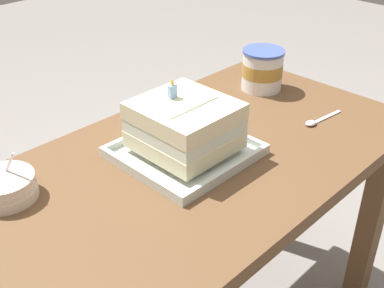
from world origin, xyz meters
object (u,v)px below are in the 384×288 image
at_px(bowl_stack, 5,187).
at_px(ice_cream_tub, 262,69).
at_px(birthday_cake, 185,125).
at_px(serving_spoon_near_tray, 315,121).
at_px(foil_tray, 185,152).

height_order(bowl_stack, ice_cream_tub, ice_cream_tub).
xyz_separation_m(birthday_cake, serving_spoon_near_tray, (0.35, -0.13, -0.07)).
relative_size(bowl_stack, serving_spoon_near_tray, 0.92).
relative_size(foil_tray, ice_cream_tub, 2.35).
bearing_deg(foil_tray, ice_cream_tub, 13.52).
xyz_separation_m(foil_tray, bowl_stack, (-0.37, 0.14, 0.02)).
relative_size(bowl_stack, ice_cream_tub, 1.06).
height_order(foil_tray, birthday_cake, birthday_cake).
xyz_separation_m(bowl_stack, serving_spoon_near_tray, (0.71, -0.28, -0.02)).
xyz_separation_m(birthday_cake, ice_cream_tub, (0.42, 0.10, -0.02)).
bearing_deg(ice_cream_tub, birthday_cake, -166.48).
xyz_separation_m(birthday_cake, bowl_stack, (-0.37, 0.14, -0.05)).
bearing_deg(serving_spoon_near_tray, ice_cream_tub, 72.32).
bearing_deg(serving_spoon_near_tray, birthday_cake, 159.08).
relative_size(ice_cream_tub, serving_spoon_near_tray, 0.87).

